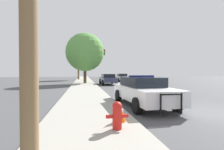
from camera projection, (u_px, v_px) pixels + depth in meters
ground_plane at (214, 113)px, 7.12m from camera, size 110.00×110.00×0.00m
sidewalk_left at (89, 117)px, 6.27m from camera, size 3.00×110.00×0.13m
police_car at (143, 90)px, 8.67m from camera, size 2.18×5.05×1.51m
fire_hydrant at (117, 114)px, 4.71m from camera, size 0.61×0.27×0.75m
traffic_light at (93, 58)px, 27.33m from camera, size 3.07×0.35×5.25m
car_background_midblock at (108, 79)px, 23.22m from camera, size 1.99×4.59×1.41m
car_background_oncoming at (122, 77)px, 31.23m from camera, size 1.96×4.36×1.36m
tree_sidewalk_mid at (85, 52)px, 24.09m from camera, size 5.27×5.27×6.91m
tree_sidewalk_far at (78, 56)px, 36.08m from camera, size 4.28×4.28×6.92m
traffic_cone at (120, 111)px, 5.43m from camera, size 0.36×0.36×0.63m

